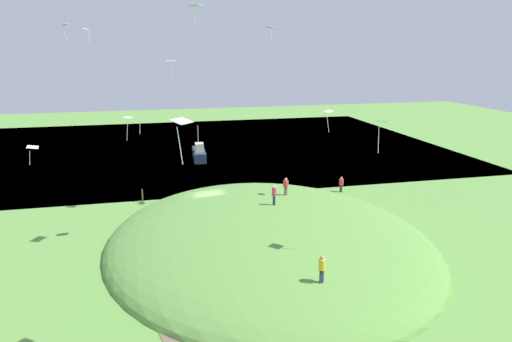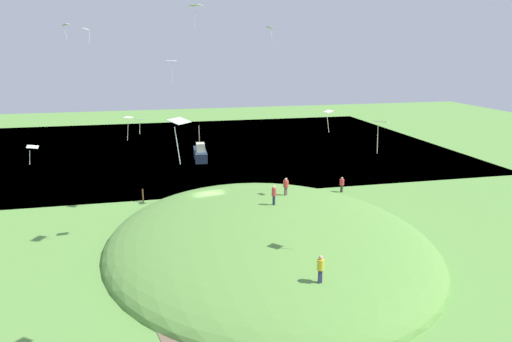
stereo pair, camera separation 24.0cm
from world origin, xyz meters
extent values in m
plane|color=#5D913F|center=(0.00, 0.00, 0.00)|extent=(160.00, 160.00, 0.00)
cube|color=#43658F|center=(-32.20, 0.00, -0.20)|extent=(52.79, 80.00, 0.40)
ellipsoid|color=#5D913F|center=(8.07, 3.63, 0.00)|extent=(31.10, 25.63, 5.21)
cube|color=#202C3E|center=(-23.41, 2.06, 0.64)|extent=(6.30, 2.02, 1.29)
cube|color=#B6BC9E|center=(-22.48, 2.00, 1.86)|extent=(1.72, 1.24, 1.15)
cylinder|color=gray|center=(-24.96, 2.16, 2.90)|extent=(0.14, 0.14, 3.21)
cube|color=#232C4C|center=(6.15, 4.61, 2.98)|extent=(0.23, 0.21, 0.80)
cylinder|color=#C33C3E|center=(6.15, 4.61, 3.69)|extent=(0.52, 0.52, 0.63)
sphere|color=beige|center=(6.15, 4.61, 4.12)|extent=(0.24, 0.24, 0.24)
cube|color=#303A25|center=(-3.94, 14.99, 0.40)|extent=(0.30, 0.24, 0.80)
cylinder|color=#CB343E|center=(-3.94, 14.99, 1.12)|extent=(0.64, 0.64, 0.63)
sphere|color=tan|center=(-3.94, 14.99, 1.55)|extent=(0.24, 0.24, 0.24)
cube|color=#2B2A51|center=(18.82, 3.97, 2.29)|extent=(0.15, 0.24, 0.83)
cylinder|color=gold|center=(18.82, 3.97, 3.03)|extent=(0.46, 0.46, 0.65)
sphere|color=tan|center=(18.82, 3.97, 3.49)|extent=(0.25, 0.25, 0.25)
cube|color=brown|center=(3.22, 6.52, 2.78)|extent=(0.25, 0.30, 0.76)
cylinder|color=#C33B37|center=(3.22, 6.52, 3.46)|extent=(0.64, 0.64, 0.60)
sphere|color=beige|center=(3.22, 6.52, 3.87)|extent=(0.23, 0.23, 0.23)
cube|color=white|center=(-0.46, 5.94, 16.98)|extent=(0.92, 0.79, 0.15)
cylinder|color=white|center=(-0.60, 6.11, 16.24)|extent=(0.04, 0.19, 1.07)
cube|color=white|center=(4.50, 9.81, 9.99)|extent=(0.97, 0.78, 0.20)
cylinder|color=white|center=(4.24, 9.89, 8.96)|extent=(0.24, 0.21, 1.62)
cube|color=silver|center=(16.38, 8.56, 10.89)|extent=(1.03, 1.03, 0.16)
cylinder|color=silver|center=(16.54, 8.29, 9.82)|extent=(0.06, 0.08, 1.71)
cube|color=silver|center=(7.55, -1.63, 18.13)|extent=(1.44, 1.27, 0.07)
cylinder|color=silver|center=(7.37, -1.63, 17.22)|extent=(0.21, 0.14, 1.21)
cube|color=#F0E5CF|center=(-5.26, -6.91, 8.67)|extent=(1.24, 1.06, 0.07)
cylinder|color=#F0E5CF|center=(-5.10, -7.03, 7.42)|extent=(0.13, 0.23, 1.97)
cube|color=silver|center=(4.72, -5.72, 9.86)|extent=(0.71, 0.96, 0.15)
cylinder|color=silver|center=(4.43, -5.86, 9.16)|extent=(0.11, 0.11, 0.95)
cube|color=silver|center=(-1.79, -2.84, 14.09)|extent=(0.98, 1.10, 0.04)
cylinder|color=silver|center=(-1.94, -2.76, 13.01)|extent=(0.21, 0.06, 1.69)
cube|color=white|center=(6.40, -13.40, 8.39)|extent=(1.19, 0.90, 0.13)
cylinder|color=white|center=(6.33, -13.69, 7.59)|extent=(0.09, 0.13, 1.03)
cube|color=silver|center=(21.45, -4.08, 12.12)|extent=(1.16, 1.14, 0.20)
cylinder|color=silver|center=(21.44, -4.19, 10.98)|extent=(0.16, 0.24, 1.79)
cube|color=white|center=(0.79, -9.61, 16.69)|extent=(0.69, 0.53, 0.17)
cylinder|color=white|center=(0.60, -9.42, 16.05)|extent=(0.05, 0.16, 0.96)
cube|color=white|center=(-4.26, -11.79, 17.19)|extent=(0.80, 0.63, 0.17)
cylinder|color=white|center=(-4.51, -11.84, 16.45)|extent=(0.15, 0.20, 1.13)
cylinder|color=brown|center=(-5.36, -5.98, 0.67)|extent=(0.14, 0.14, 1.34)
camera|label=1|loc=(43.62, -5.99, 15.43)|focal=34.57mm
camera|label=2|loc=(43.67, -5.76, 15.43)|focal=34.57mm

